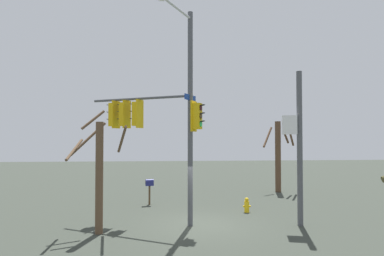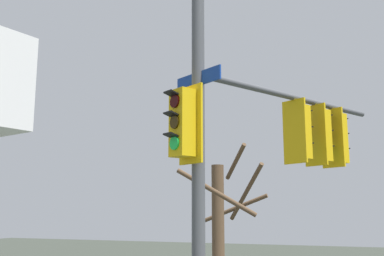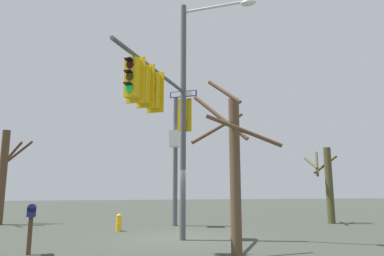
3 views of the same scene
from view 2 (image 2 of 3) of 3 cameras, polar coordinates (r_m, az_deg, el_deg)
The scene contains 2 objects.
main_signal_pole_assembly at distance 8.74m, azimuth 7.37°, elevation 1.36°, with size 5.13×5.19×9.12m.
bare_tree_across_street at distance 11.25m, azimuth 3.60°, elevation -14.34°, with size 2.30×2.10×4.85m.
Camera 2 is at (-6.61, -2.57, 3.22)m, focal length 43.02 mm.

